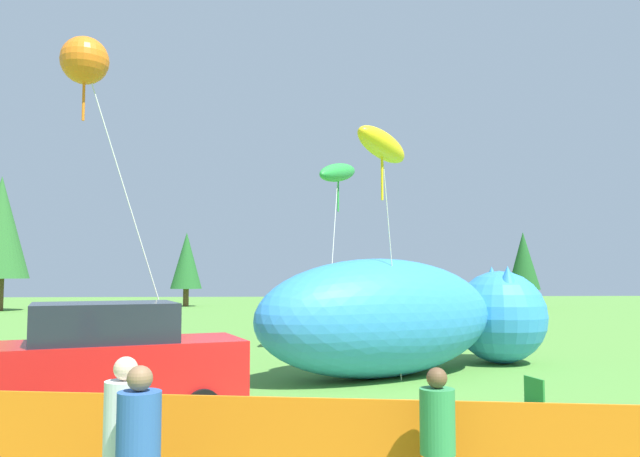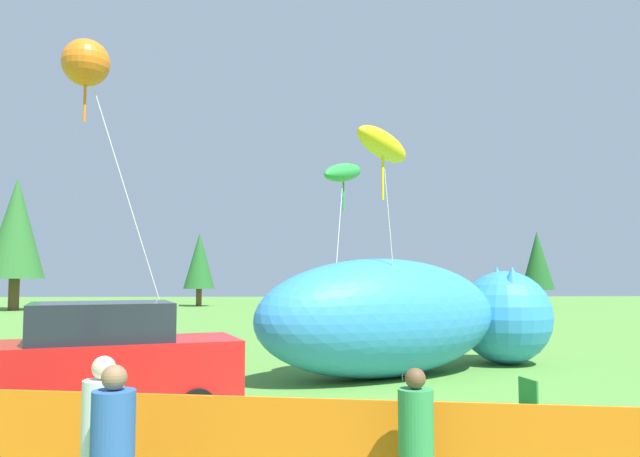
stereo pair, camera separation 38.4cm
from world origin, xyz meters
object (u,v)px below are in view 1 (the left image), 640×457
at_px(folding_chair, 526,403).
at_px(spectator_in_grey_shirt, 438,442).
at_px(kite_yellow_hero, 382,146).
at_px(parked_car, 113,363).
at_px(inflatable_cat, 409,321).
at_px(kite_orange_flower, 85,61).
at_px(kite_green_fish, 338,173).
at_px(spectator_in_black_shirt, 124,443).

relative_size(folding_chair, spectator_in_grey_shirt, 0.58).
bearing_deg(kite_yellow_hero, parked_car, -147.55).
distance_m(folding_chair, inflatable_cat, 6.33).
relative_size(parked_car, spectator_in_grey_shirt, 2.88).
height_order(parked_car, kite_orange_flower, kite_orange_flower).
xyz_separation_m(folding_chair, kite_orange_flower, (-7.92, 3.86, 6.48)).
height_order(inflatable_cat, kite_green_fish, kite_green_fish).
bearing_deg(inflatable_cat, kite_green_fish, 76.74).
distance_m(spectator_in_grey_shirt, spectator_in_black_shirt, 2.97).
xyz_separation_m(kite_green_fish, kite_yellow_hero, (0.47, -6.03, -0.34)).
bearing_deg(inflatable_cat, spectator_in_black_shirt, -145.32).
bearing_deg(kite_yellow_hero, kite_orange_flower, -171.25).
bearing_deg(spectator_in_black_shirt, inflatable_cat, 64.24).
bearing_deg(kite_yellow_hero, folding_chair, -74.14).
xyz_separation_m(inflatable_cat, kite_yellow_hero, (-0.89, -1.40, 4.17)).
relative_size(folding_chair, spectator_in_black_shirt, 0.53).
height_order(folding_chair, spectator_in_black_shirt, spectator_in_black_shirt).
distance_m(spectator_in_grey_shirt, kite_green_fish, 15.05).
bearing_deg(inflatable_cat, spectator_in_grey_shirt, -129.70).
height_order(inflatable_cat, kite_yellow_hero, kite_yellow_hero).
xyz_separation_m(spectator_in_grey_shirt, spectator_in_black_shirt, (-2.97, -0.13, 0.08)).
height_order(parked_car, inflatable_cat, inflatable_cat).
relative_size(spectator_in_grey_shirt, kite_orange_flower, 0.21).
relative_size(parked_car, spectator_in_black_shirt, 2.64).
distance_m(inflatable_cat, spectator_in_black_shirt, 10.77).
relative_size(inflatable_cat, spectator_in_black_shirt, 5.04).
distance_m(inflatable_cat, kite_yellow_hero, 4.48).
bearing_deg(kite_green_fish, folding_chair, -80.36).
relative_size(spectator_in_grey_shirt, kite_yellow_hero, 0.26).
relative_size(spectator_in_black_shirt, kite_orange_flower, 0.23).
distance_m(inflatable_cat, kite_orange_flower, 9.66).
relative_size(folding_chair, kite_green_fish, 0.14).
xyz_separation_m(spectator_in_grey_shirt, kite_yellow_hero, (0.82, 8.17, 4.63)).
xyz_separation_m(parked_car, kite_green_fish, (4.72, 9.34, 4.85)).
distance_m(folding_chair, spectator_in_black_shirt, 6.22).
xyz_separation_m(parked_car, inflatable_cat, (6.08, 4.70, 0.34)).
relative_size(kite_green_fish, kite_orange_flower, 0.86).
bearing_deg(parked_car, spectator_in_black_shirt, -93.34).
xyz_separation_m(folding_chair, kite_green_fish, (-1.85, 10.90, 5.30)).
xyz_separation_m(parked_car, spectator_in_grey_shirt, (4.37, -4.86, -0.12)).
bearing_deg(spectator_in_black_shirt, spectator_in_grey_shirt, 2.44).
bearing_deg(spectator_in_black_shirt, kite_orange_flower, 110.66).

